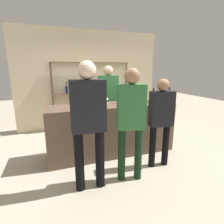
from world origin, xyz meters
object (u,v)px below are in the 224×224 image
Objects in this scene: counter_bottle_4 at (153,97)px; customer_right at (161,117)px; counter_bottle_1 at (169,96)px; customer_left at (88,118)px; server_behind_counter at (108,96)px; counter_bottle_3 at (122,96)px; wine_glass at (106,98)px; counter_bottle_2 at (94,100)px; counter_bottle_0 at (89,101)px; customer_center at (131,116)px; ice_bucket at (159,96)px.

customer_right is at bearing -109.93° from counter_bottle_4.
customer_left reaches higher than counter_bottle_1.
customer_left reaches higher than server_behind_counter.
counter_bottle_3 reaches higher than wine_glass.
customer_right is (1.01, -0.64, -0.24)m from counter_bottle_2.
server_behind_counter is (0.93, 1.94, -0.02)m from customer_left.
counter_bottle_3 is 1.14× the size of counter_bottle_4.
customer_left reaches higher than counter_bottle_3.
counter_bottle_4 is 0.70m from customer_right.
customer_right is (1.12, -0.63, -0.24)m from counter_bottle_0.
counter_bottle_2 is at bearing 63.43° from customer_right.
customer_left is (-1.86, -0.74, -0.09)m from counter_bottle_1.
counter_bottle_1 is at bearing 34.11° from server_behind_counter.
server_behind_counter reaches higher than counter_bottle_0.
counter_bottle_3 is 1.08m from customer_center.
counter_bottle_0 is at bearing 177.04° from counter_bottle_1.
customer_right is 0.90× the size of customer_center.
customer_center is at bearing -12.27° from server_behind_counter.
server_behind_counter reaches higher than customer_right.
customer_right is (1.31, 0.20, -0.15)m from customer_left.
customer_center is (-1.22, -0.74, -0.13)m from counter_bottle_1.
ice_bucket is at bearing 4.29° from counter_bottle_2.
counter_bottle_2 is 1.46m from ice_bucket.
counter_bottle_0 is 0.18× the size of customer_left.
customer_left reaches higher than counter_bottle_4.
counter_bottle_4 is at bearing -0.48° from counter_bottle_0.
server_behind_counter reaches higher than counter_bottle_4.
counter_bottle_4 is at bearing -149.40° from ice_bucket.
customer_right is 0.87× the size of server_behind_counter.
customer_right is 0.70m from customer_center.
counter_bottle_4 is at bearing 24.59° from server_behind_counter.
customer_left reaches higher than customer_center.
counter_bottle_3 is 2.14× the size of wine_glass.
counter_bottle_4 reaches higher than wine_glass.
counter_bottle_4 is at bearing -13.53° from wine_glass.
counter_bottle_3 is 0.20× the size of server_behind_counter.
customer_left is at bearing -158.16° from counter_bottle_1.
counter_bottle_2 is at bearing -162.93° from counter_bottle_3.
counter_bottle_1 is 1.30m from wine_glass.
customer_center reaches higher than ice_bucket.
server_behind_counter is at bearing 69.34° from wine_glass.
customer_right is (0.71, -0.85, -0.23)m from wine_glass.
counter_bottle_4 is at bearing -58.89° from customer_left.
counter_bottle_0 is at bearing -152.09° from wine_glass.
counter_bottle_3 is 0.64m from counter_bottle_4.
counter_bottle_4 is (1.24, -0.02, -0.02)m from counter_bottle_2.
counter_bottle_1 is at bearing -2.96° from counter_bottle_0.
customer_left is at bearing -151.55° from ice_bucket.
customer_left is at bearing 104.37° from customer_right.
counter_bottle_0 is at bearing 179.52° from counter_bottle_4.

